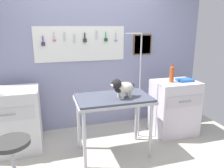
% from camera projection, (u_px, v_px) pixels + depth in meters
% --- Properties ---
extents(ground, '(4.40, 4.00, 0.04)m').
position_uv_depth(ground, '(114.00, 166.00, 2.78)').
color(ground, '#B6B1A4').
extents(rear_wall_panel, '(4.00, 0.11, 2.30)m').
position_uv_depth(rear_wall_panel, '(92.00, 61.00, 3.67)').
color(rear_wall_panel, '#8B8EAF').
rests_on(rear_wall_panel, ground).
extents(grooming_table, '(1.00, 0.61, 0.83)m').
position_uv_depth(grooming_table, '(113.00, 103.00, 2.88)').
color(grooming_table, '#B7B7BC').
rests_on(grooming_table, ground).
extents(grooming_arm, '(0.30, 0.11, 1.63)m').
position_uv_depth(grooming_arm, '(139.00, 91.00, 3.32)').
color(grooming_arm, '#B7B7BC').
rests_on(grooming_arm, ground).
extents(dog, '(0.36, 0.23, 0.26)m').
position_uv_depth(dog, '(122.00, 87.00, 2.77)').
color(dog, beige).
rests_on(dog, grooming_table).
extents(counter_left, '(0.80, 0.58, 0.89)m').
position_uv_depth(counter_left, '(10.00, 121.00, 3.03)').
color(counter_left, silver).
rests_on(counter_left, ground).
extents(cabinet_right, '(0.68, 0.54, 0.88)m').
position_uv_depth(cabinet_right, '(174.00, 108.00, 3.53)').
color(cabinet_right, silver).
rests_on(cabinet_right, ground).
extents(stool, '(0.38, 0.38, 0.60)m').
position_uv_depth(stool, '(12.00, 149.00, 2.22)').
color(stool, '#9E9EA3').
rests_on(stool, ground).
extents(soda_bottle, '(0.07, 0.07, 0.27)m').
position_uv_depth(soda_bottle, '(172.00, 74.00, 3.34)').
color(soda_bottle, '#B04B1E').
rests_on(soda_bottle, cabinet_right).
extents(supply_tray, '(0.24, 0.18, 0.04)m').
position_uv_depth(supply_tray, '(185.00, 80.00, 3.43)').
color(supply_tray, blue).
rests_on(supply_tray, cabinet_right).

